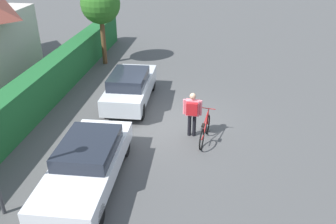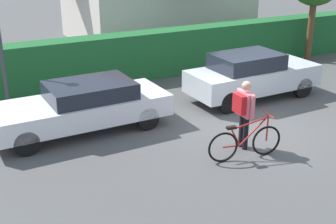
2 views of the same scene
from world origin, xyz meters
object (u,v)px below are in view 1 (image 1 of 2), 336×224
Objects in this scene: parked_car_near at (87,163)px; parked_car_far at (130,87)px; bicycle at (205,131)px; person_rider at (192,111)px; tree_kerbside at (100,4)px.

parked_car_far is (5.40, -0.00, 0.08)m from parked_car_near.
person_rider reaches higher than bicycle.
parked_car_near is 10.83m from tree_kerbside.
parked_car_near reaches higher than bicycle.
parked_car_near is 2.56× the size of bicycle.
bicycle is 9.87m from tree_kerbside.
parked_car_far is at bearing -151.58° from tree_kerbside.
parked_car_near is 2.77× the size of person_rider.
parked_car_far is 0.99× the size of tree_kerbside.
tree_kerbside reaches higher than bicycle.
bicycle is at bearing -141.68° from tree_kerbside.
parked_car_near is at bearing 130.31° from bicycle.
bicycle is 1.08× the size of person_rider.
parked_car_far is at bearing 49.84° from person_rider.
parked_car_far reaches higher than parked_car_near.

